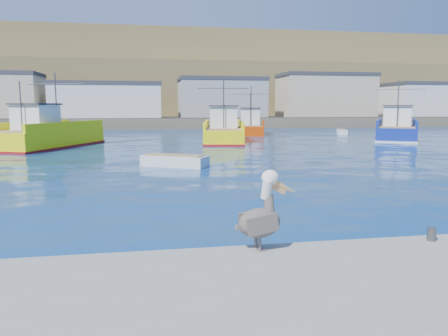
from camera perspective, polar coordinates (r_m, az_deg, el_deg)
The scene contains 10 objects.
ground at distance 12.97m, azimuth 5.25°, elevation -7.77°, with size 260.00×260.00×0.00m, color navy.
dock_bollards at distance 9.91m, azimuth 13.93°, elevation -9.08°, with size 36.20×0.20×0.30m.
far_shore at distance 121.41m, azimuth -8.51°, elevation 10.49°, with size 200.00×81.00×24.00m.
trawler_yellow_a at distance 41.20m, azimuth -22.02°, elevation 4.03°, with size 8.40×12.70×6.62m.
trawler_yellow_b at distance 44.07m, azimuth -0.05°, elevation 4.75°, with size 5.58×11.43×6.47m.
trawler_blue at distance 50.96m, azimuth 21.61°, elevation 4.65°, with size 9.16×11.57×6.50m.
boat_orange at distance 56.34m, azimuth 3.50°, elevation 5.49°, with size 5.52×9.54×6.17m.
skiff_mid at distance 26.12m, azimuth -6.47°, elevation 0.81°, with size 4.10×3.18×0.86m.
skiff_far at distance 59.15m, azimuth 15.13°, elevation 4.55°, with size 2.33×3.64×0.75m.
pelican at distance 9.31m, azimuth 4.93°, elevation -6.27°, with size 1.39×0.69×1.71m.
Camera 1 is at (-3.30, -12.04, 3.52)m, focal length 35.00 mm.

